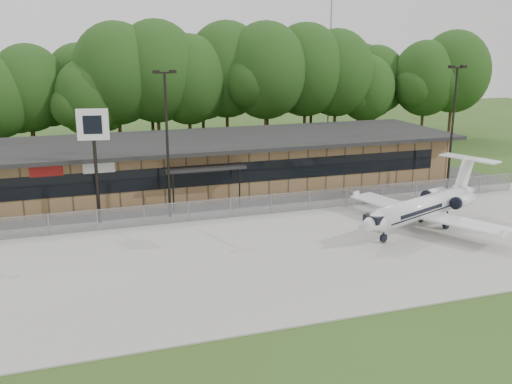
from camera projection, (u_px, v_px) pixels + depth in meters
name	position (u px, v px, depth m)	size (l,w,h in m)	color
ground	(339.00, 309.00, 26.54)	(160.00, 160.00, 0.00)	#334A1A
apron	(279.00, 250.00, 33.87)	(64.00, 18.00, 0.08)	#9E9B93
parking_lot	(227.00, 200.00, 44.42)	(50.00, 9.00, 0.06)	#383835
terminal	(213.00, 162.00, 47.93)	(41.00, 11.65, 4.30)	olive
fence	(244.00, 207.00, 40.10)	(46.00, 0.04, 1.52)	gray
treeline	(172.00, 83.00, 63.12)	(72.00, 12.00, 15.00)	#143C13
radio_mast	(331.00, 37.00, 74.01)	(0.20, 0.20, 25.00)	gray
light_pole_mid	(167.00, 134.00, 38.61)	(1.55, 0.30, 10.23)	black
light_pole_right	(453.00, 119.00, 45.59)	(1.55, 0.30, 10.23)	black
business_jet	(425.00, 208.00, 37.25)	(12.52, 11.18, 4.29)	silver
pole_sign	(94.00, 137.00, 37.43)	(2.06, 0.59, 7.81)	black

